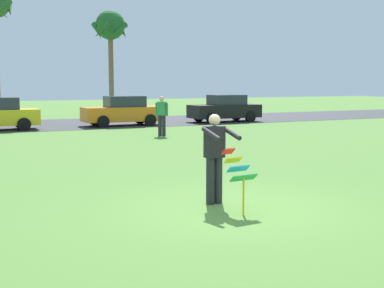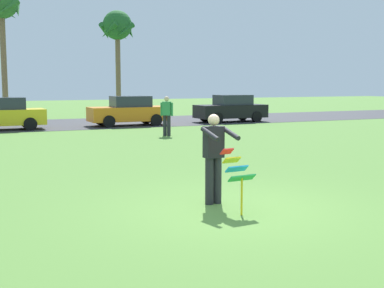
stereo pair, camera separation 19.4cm
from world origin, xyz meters
name	(u,v)px [view 1 (the left image)]	position (x,y,z in m)	size (l,w,h in m)	color
ground_plane	(233,208)	(0.00, 0.00, 0.00)	(120.00, 120.00, 0.00)	#568438
road_strip	(46,125)	(0.00, 20.73, 0.01)	(120.00, 8.00, 0.01)	#38383D
person_kite_flyer	(215,155)	(-0.17, 0.44, 0.95)	(0.57, 0.68, 1.73)	#26262B
kite_held	(238,171)	(-0.11, -0.35, 0.76)	(0.52, 0.66, 1.14)	red
parked_car_orange	(123,111)	(3.67, 18.33, 0.77)	(4.22, 1.87, 1.60)	orange
parked_car_black	(225,109)	(9.98, 18.33, 0.77)	(4.22, 1.88, 1.60)	black
palm_tree_centre_far	(110,29)	(5.93, 28.10, 6.14)	(2.58, 2.71, 7.48)	brown
person_walker_near	(162,115)	(3.61, 12.54, 0.93)	(0.47, 0.40, 1.73)	#26262B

